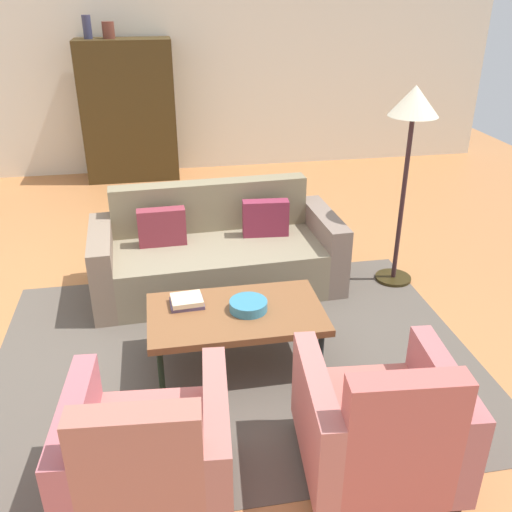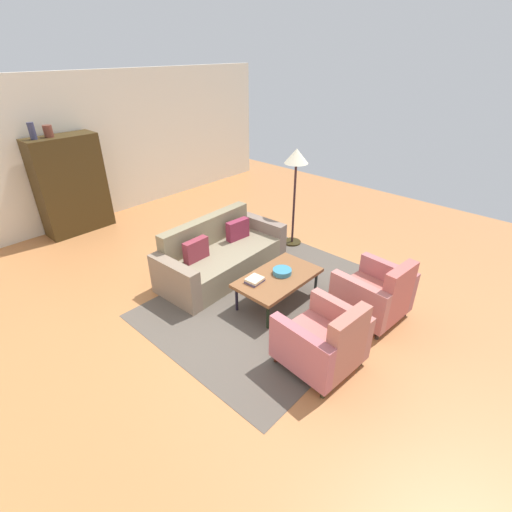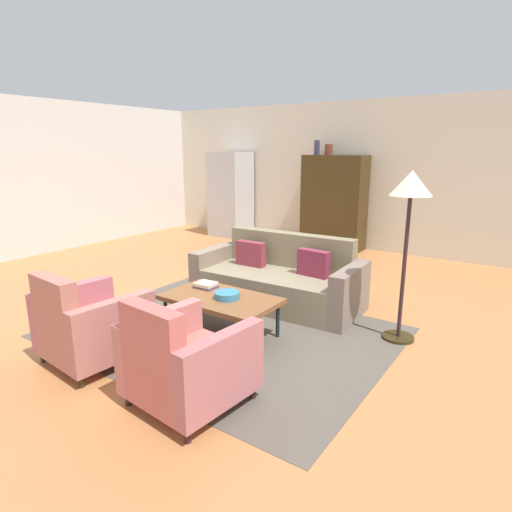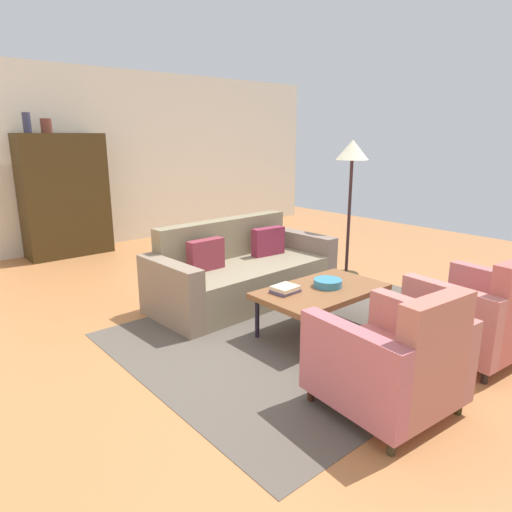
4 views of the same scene
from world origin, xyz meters
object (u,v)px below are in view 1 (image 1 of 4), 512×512
at_px(couch, 216,254).
at_px(armchair_left, 148,460).
at_px(vase_round, 108,30).
at_px(floor_lamp, 412,120).
at_px(coffee_table, 236,316).
at_px(armchair_right, 381,429).
at_px(book_stack, 187,301).
at_px(cabinet, 129,111).
at_px(fruit_bowl, 248,305).
at_px(vase_tall, 87,27).

xyz_separation_m(couch, armchair_left, (-0.60, -2.35, 0.06)).
bearing_deg(vase_round, floor_lamp, -54.02).
height_order(coffee_table, armchair_right, armchair_right).
height_order(couch, armchair_left, armchair_left).
xyz_separation_m(book_stack, cabinet, (-0.45, 4.27, 0.45)).
bearing_deg(floor_lamp, couch, 171.79).
height_order(coffee_table, fruit_bowl, fruit_bowl).
distance_m(armchair_right, vase_round, 5.97).
bearing_deg(couch, vase_tall, -72.62).
xyz_separation_m(coffee_table, cabinet, (-0.77, 4.40, 0.52)).
distance_m(couch, floor_lamp, 1.97).
bearing_deg(coffee_table, vase_tall, 104.87).
xyz_separation_m(fruit_bowl, cabinet, (-0.85, 4.40, 0.45)).
height_order(couch, book_stack, couch).
xyz_separation_m(armchair_left, armchair_right, (1.20, 0.00, 0.00)).
bearing_deg(book_stack, fruit_bowl, -18.71).
bearing_deg(couch, armchair_left, 73.12).
distance_m(coffee_table, vase_tall, 4.81).
bearing_deg(vase_tall, fruit_bowl, -74.08).
distance_m(cabinet, vase_round, 1.01).
distance_m(vase_tall, vase_round, 0.25).
bearing_deg(couch, vase_round, -76.65).
relative_size(coffee_table, vase_tall, 4.38).
relative_size(couch, vase_round, 10.78).
bearing_deg(coffee_table, cabinet, 99.89).
relative_size(armchair_left, cabinet, 0.49).
bearing_deg(armchair_right, coffee_table, 122.01).
bearing_deg(couch, book_stack, 70.54).
bearing_deg(fruit_bowl, vase_round, 102.87).
bearing_deg(fruit_bowl, couch, 94.37).
bearing_deg(cabinet, book_stack, -84.04).
bearing_deg(couch, fruit_bowl, 91.84).
bearing_deg(cabinet, vase_round, -178.19).
distance_m(cabinet, floor_lamp, 4.21).
bearing_deg(vase_round, vase_tall, 180.00).
bearing_deg(armchair_left, couch, 80.53).
relative_size(book_stack, vase_tall, 0.86).
bearing_deg(armchair_right, fruit_bowl, 118.52).
bearing_deg(floor_lamp, armchair_left, -135.84).
bearing_deg(cabinet, couch, -76.64).
height_order(book_stack, cabinet, cabinet).
height_order(armchair_right, vase_tall, vase_tall).
xyz_separation_m(book_stack, vase_round, (-0.60, 4.26, 1.45)).
bearing_deg(vase_tall, coffee_table, -75.13).
bearing_deg(vase_round, cabinet, 1.81).
distance_m(coffee_table, book_stack, 0.36).
xyz_separation_m(couch, cabinet, (-0.76, 3.22, 0.61)).
bearing_deg(coffee_table, book_stack, 156.75).
height_order(armchair_left, fruit_bowl, armchair_left).
xyz_separation_m(armchair_left, floor_lamp, (2.19, 2.12, 1.10)).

